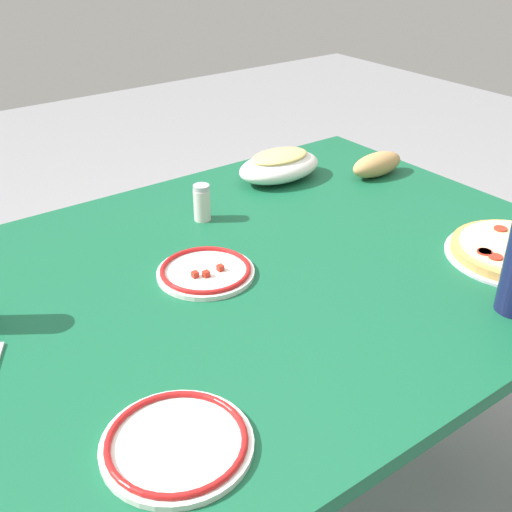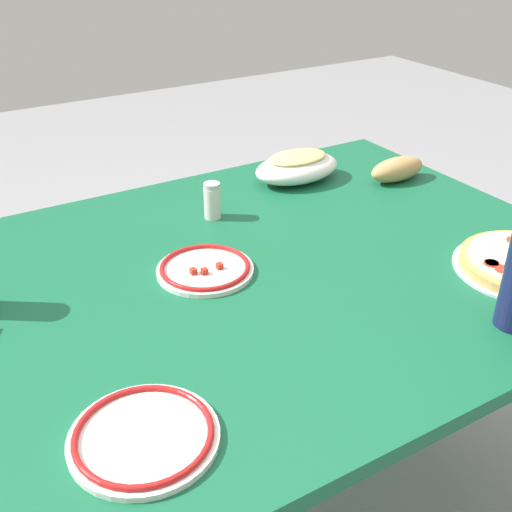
{
  "view_description": "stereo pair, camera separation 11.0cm",
  "coord_description": "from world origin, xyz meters",
  "views": [
    {
      "loc": [
        -0.66,
        -0.89,
        1.38
      ],
      "look_at": [
        0.0,
        0.0,
        0.76
      ],
      "focal_mm": 44.38,
      "sensor_mm": 36.0,
      "label": 1
    },
    {
      "loc": [
        -0.57,
        -0.95,
        1.38
      ],
      "look_at": [
        0.0,
        0.0,
        0.76
      ],
      "focal_mm": 44.38,
      "sensor_mm": 36.0,
      "label": 2
    }
  ],
  "objects": [
    {
      "name": "bread_loaf",
      "position": [
        0.56,
        0.21,
        0.76
      ],
      "size": [
        0.17,
        0.07,
        0.06
      ],
      "primitive_type": "ellipsoid",
      "color": "tan",
      "rests_on": "dining_table"
    },
    {
      "name": "dining_table",
      "position": [
        0.0,
        0.0,
        0.63
      ],
      "size": [
        1.4,
        1.03,
        0.73
      ],
      "color": "#145938",
      "rests_on": "ground"
    },
    {
      "name": "ground_plane",
      "position": [
        0.0,
        0.0,
        0.0
      ],
      "size": [
        8.0,
        8.0,
        0.0
      ],
      "primitive_type": "plane",
      "color": "gray",
      "rests_on": "ground"
    },
    {
      "name": "spice_shaker",
      "position": [
        0.03,
        0.26,
        0.77
      ],
      "size": [
        0.04,
        0.04,
        0.09
      ],
      "color": "silver",
      "rests_on": "dining_table"
    },
    {
      "name": "side_plate_far",
      "position": [
        -0.1,
        0.04,
        0.74
      ],
      "size": [
        0.2,
        0.2,
        0.02
      ],
      "color": "white",
      "rests_on": "dining_table"
    },
    {
      "name": "baked_pasta_dish",
      "position": [
        0.33,
        0.34,
        0.77
      ],
      "size": [
        0.24,
        0.15,
        0.08
      ],
      "color": "white",
      "rests_on": "dining_table"
    },
    {
      "name": "side_plate_near",
      "position": [
        -0.37,
        -0.32,
        0.74
      ],
      "size": [
        0.21,
        0.21,
        0.02
      ],
      "color": "white",
      "rests_on": "dining_table"
    }
  ]
}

